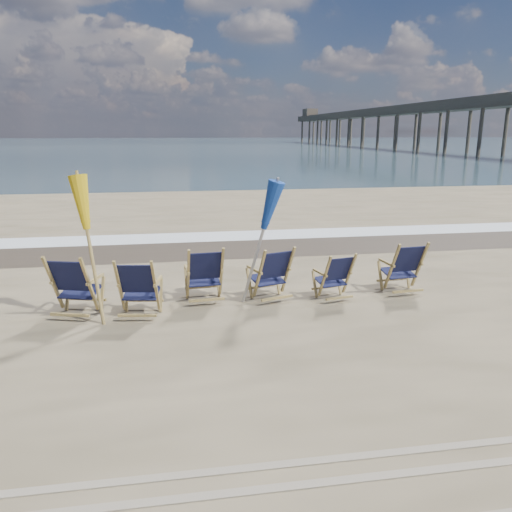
# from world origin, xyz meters

# --- Properties ---
(ocean) EXTENTS (400.00, 400.00, 0.00)m
(ocean) POSITION_xyz_m (0.00, 128.00, 0.00)
(ocean) COLOR #364F5B
(ocean) RESTS_ON ground
(surf_foam) EXTENTS (200.00, 1.40, 0.01)m
(surf_foam) POSITION_xyz_m (0.00, 8.30, 0.00)
(surf_foam) COLOR silver
(surf_foam) RESTS_ON ground
(wet_sand_strip) EXTENTS (200.00, 2.60, 0.00)m
(wet_sand_strip) POSITION_xyz_m (0.00, 6.80, 0.00)
(wet_sand_strip) COLOR #42362A
(wet_sand_strip) RESTS_ON ground
(tire_tracks) EXTENTS (80.00, 1.30, 0.01)m
(tire_tracks) POSITION_xyz_m (0.00, -2.80, 0.01)
(tire_tracks) COLOR gray
(tire_tracks) RESTS_ON ground
(beach_chair_0) EXTENTS (0.91, 0.97, 1.11)m
(beach_chair_0) POSITION_xyz_m (-2.79, 1.93, 0.55)
(beach_chair_0) COLOR #121535
(beach_chair_0) RESTS_ON ground
(beach_chair_1) EXTENTS (0.79, 0.86, 1.05)m
(beach_chair_1) POSITION_xyz_m (-1.73, 1.78, 0.53)
(beach_chair_1) COLOR #121535
(beach_chair_1) RESTS_ON ground
(beach_chair_2) EXTENTS (0.74, 0.82, 1.06)m
(beach_chair_2) POSITION_xyz_m (-0.58, 2.45, 0.53)
(beach_chair_2) COLOR #121535
(beach_chair_2) RESTS_ON ground
(beach_chair_3) EXTENTS (0.86, 0.91, 1.04)m
(beach_chair_3) POSITION_xyz_m (0.63, 2.40, 0.52)
(beach_chair_3) COLOR #121535
(beach_chair_3) RESTS_ON ground
(beach_chair_4) EXTENTS (0.71, 0.77, 0.92)m
(beach_chair_4) POSITION_xyz_m (1.74, 2.22, 0.46)
(beach_chair_4) COLOR #121535
(beach_chair_4) RESTS_ON ground
(beach_chair_5) EXTENTS (0.73, 0.81, 1.05)m
(beach_chair_5) POSITION_xyz_m (3.17, 2.35, 0.52)
(beach_chair_5) COLOR #121535
(beach_chair_5) RESTS_ON ground
(umbrella_yellow) EXTENTS (0.30, 0.30, 2.37)m
(umbrella_yellow) POSITION_xyz_m (-2.70, 1.85, 1.83)
(umbrella_yellow) COLOR #A28748
(umbrella_yellow) RESTS_ON ground
(umbrella_blue) EXTENTS (0.30, 0.30, 2.25)m
(umbrella_blue) POSITION_xyz_m (0.05, 2.29, 1.72)
(umbrella_blue) COLOR #A5A5AD
(umbrella_blue) RESTS_ON ground
(fishing_pier) EXTENTS (4.40, 140.00, 9.30)m
(fishing_pier) POSITION_xyz_m (38.00, 74.00, 4.65)
(fishing_pier) COLOR #4F453A
(fishing_pier) RESTS_ON ground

